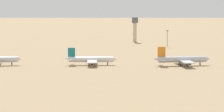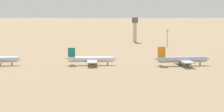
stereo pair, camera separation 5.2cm
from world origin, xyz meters
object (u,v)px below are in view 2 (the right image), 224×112
(control_tower, at_px, (135,27))
(light_pole_mid, at_px, (167,37))
(parked_jet_teal_2, at_px, (90,59))
(parked_jet_orange_3, at_px, (182,59))

(control_tower, height_order, light_pole_mid, control_tower)
(parked_jet_teal_2, bearing_deg, light_pole_mid, 62.10)
(parked_jet_orange_3, bearing_deg, light_pole_mid, 80.80)
(control_tower, bearing_deg, light_pole_mid, -64.12)
(parked_jet_teal_2, xyz_separation_m, light_pole_mid, (59.24, 114.18, 4.48))
(parked_jet_teal_2, distance_m, parked_jet_orange_3, 54.82)
(parked_jet_orange_3, relative_size, light_pole_mid, 2.58)
(parked_jet_teal_2, bearing_deg, control_tower, 77.16)
(parked_jet_orange_3, xyz_separation_m, control_tower, (-19.03, 166.21, 9.47))
(parked_jet_teal_2, bearing_deg, parked_jet_orange_3, -4.09)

